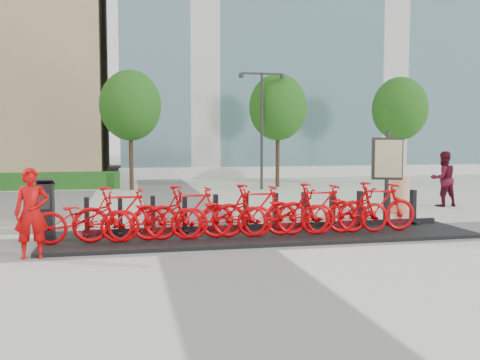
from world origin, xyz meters
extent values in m
plane|color=beige|center=(0.00, 0.00, 0.00)|extent=(120.00, 120.00, 0.00)
cube|color=slate|center=(14.00, 26.00, 12.00)|extent=(32.00, 16.00, 24.00)
cube|color=#1D3D13|center=(-5.00, 13.20, 0.35)|extent=(6.00, 1.20, 0.70)
cylinder|color=#3C2717|center=(-1.50, 12.00, 1.50)|extent=(0.18, 0.18, 3.00)
ellipsoid|color=#1D6614|center=(-1.50, 12.00, 3.60)|extent=(2.60, 2.60, 2.99)
cylinder|color=#3C2717|center=(5.00, 12.00, 1.50)|extent=(0.18, 0.18, 3.00)
ellipsoid|color=#1D6614|center=(5.00, 12.00, 3.60)|extent=(2.60, 2.60, 2.99)
cylinder|color=#3C2717|center=(11.00, 12.00, 1.50)|extent=(0.18, 0.18, 3.00)
ellipsoid|color=#1D6614|center=(11.00, 12.00, 3.60)|extent=(2.60, 2.60, 2.99)
cylinder|color=#252525|center=(4.00, 11.00, 2.50)|extent=(0.12, 0.12, 5.00)
cube|color=#252525|center=(3.55, 11.00, 4.95)|extent=(0.90, 0.08, 0.08)
cube|color=#252525|center=(4.45, 11.00, 4.95)|extent=(0.90, 0.08, 0.08)
cylinder|color=#252525|center=(3.10, 11.00, 4.85)|extent=(0.20, 0.20, 0.18)
cylinder|color=#252525|center=(4.90, 11.00, 4.85)|extent=(0.20, 0.20, 0.18)
cube|color=black|center=(1.30, 0.30, 0.04)|extent=(9.60, 2.40, 0.08)
imported|color=#CE0004|center=(-2.60, -0.05, 0.60)|extent=(1.98, 0.69, 1.04)
imported|color=#CE0004|center=(-1.88, -0.05, 0.66)|extent=(1.92, 0.54, 1.15)
imported|color=#CE0004|center=(-1.16, -0.05, 0.60)|extent=(1.98, 0.69, 1.04)
imported|color=#CE0004|center=(-0.44, -0.05, 0.66)|extent=(1.92, 0.54, 1.15)
imported|color=#CE0004|center=(0.28, -0.05, 0.60)|extent=(1.98, 0.69, 1.04)
imported|color=#CE0004|center=(1.00, -0.05, 0.66)|extent=(1.92, 0.54, 1.15)
imported|color=#CE0004|center=(1.72, -0.05, 0.60)|extent=(1.98, 0.69, 1.04)
imported|color=#CE0004|center=(2.44, -0.05, 0.66)|extent=(1.92, 0.54, 1.15)
imported|color=#CE0004|center=(3.16, -0.05, 0.60)|extent=(1.98, 0.69, 1.04)
imported|color=#CE0004|center=(3.88, -0.05, 0.66)|extent=(1.92, 0.54, 1.15)
cube|color=black|center=(-3.43, 0.58, 0.67)|extent=(0.35, 0.31, 1.19)
cube|color=#252525|center=(-3.43, 0.58, 1.31)|extent=(0.42, 0.36, 0.15)
cube|color=#252525|center=(-3.43, 0.43, 0.91)|extent=(0.24, 0.04, 0.33)
imported|color=#BA0506|center=(-3.47, -0.87, 0.85)|extent=(0.65, 0.46, 1.69)
imported|color=#4D0C1C|center=(8.37, 4.26, 0.90)|extent=(0.87, 0.68, 1.80)
cylinder|color=#D94C00|center=(6.18, 3.12, 0.54)|extent=(0.74, 0.74, 1.08)
cylinder|color=#252525|center=(4.88, 1.41, 1.20)|extent=(0.11, 0.11, 2.41)
cube|color=#252525|center=(4.88, 1.41, 1.70)|extent=(0.78, 0.37, 1.10)
cube|color=beige|center=(4.88, 1.35, 1.70)|extent=(0.64, 0.25, 0.96)
camera|label=1|loc=(-1.75, -11.29, 2.24)|focal=40.00mm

